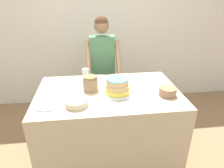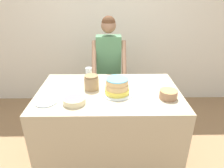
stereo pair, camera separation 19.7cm
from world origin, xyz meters
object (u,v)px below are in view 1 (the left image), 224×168
(cake, at_px, (117,87))
(frosting_bowl_purple, at_px, (76,102))
(person_baker, at_px, (103,62))
(stoneware_jar, at_px, (90,83))
(frosting_bowl_yellow, at_px, (168,91))
(ceramic_plate, at_px, (47,105))
(drinking_glass, at_px, (86,75))

(cake, distance_m, frosting_bowl_purple, 0.44)
(person_baker, distance_m, stoneware_jar, 0.73)
(frosting_bowl_yellow, relative_size, ceramic_plate, 0.81)
(cake, distance_m, drinking_glass, 0.45)
(cake, xyz_separation_m, drinking_glass, (-0.31, 0.32, 0.00))
(person_baker, relative_size, stoneware_jar, 10.38)
(cake, xyz_separation_m, frosting_bowl_purple, (-0.40, -0.18, -0.04))
(cake, height_order, drinking_glass, cake)
(cake, relative_size, frosting_bowl_yellow, 1.88)
(frosting_bowl_purple, bearing_deg, stoneware_jar, 65.59)
(cake, bearing_deg, frosting_bowl_purple, -155.16)
(cake, distance_m, frosting_bowl_yellow, 0.50)
(person_baker, xyz_separation_m, frosting_bowl_purple, (-0.32, -1.00, -0.02))
(person_baker, bearing_deg, stoneware_jar, -104.52)
(frosting_bowl_purple, bearing_deg, cake, 24.84)
(frosting_bowl_purple, distance_m, stoneware_jar, 0.33)
(cake, bearing_deg, ceramic_plate, -166.33)
(cake, relative_size, ceramic_plate, 1.52)
(person_baker, xyz_separation_m, frosting_bowl_yellow, (0.56, -0.91, -0.01))
(ceramic_plate, bearing_deg, frosting_bowl_purple, -4.76)
(drinking_glass, xyz_separation_m, ceramic_plate, (-0.35, -0.48, -0.07))
(person_baker, xyz_separation_m, cake, (0.08, -0.82, 0.02))
(cake, xyz_separation_m, frosting_bowl_yellow, (0.49, -0.10, -0.03))
(person_baker, distance_m, cake, 0.82)
(drinking_glass, distance_m, ceramic_plate, 0.60)
(frosting_bowl_yellow, height_order, drinking_glass, drinking_glass)
(cake, relative_size, stoneware_jar, 2.06)
(cake, distance_m, stoneware_jar, 0.28)
(cake, height_order, stoneware_jar, cake)
(person_baker, distance_m, frosting_bowl_yellow, 1.07)
(person_baker, relative_size, frosting_bowl_purple, 7.87)
(frosting_bowl_purple, relative_size, drinking_glass, 1.29)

